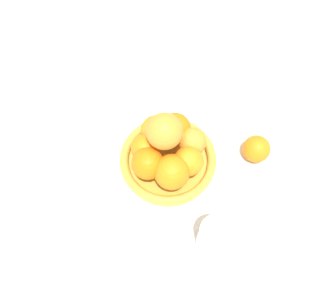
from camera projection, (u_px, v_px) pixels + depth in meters
The scene contains 6 objects.
ground_plane at pixel (168, 164), 0.82m from camera, with size 4.00×4.00×0.00m, color silver.
fruit_bowl at pixel (168, 160), 0.80m from camera, with size 0.24×0.24×0.04m.
orange_pile at pixel (167, 147), 0.75m from camera, with size 0.19×0.19×0.14m.
stray_orange at pixel (256, 149), 0.81m from camera, with size 0.07×0.07×0.07m, color orange.
drinking_glass at pixel (215, 238), 0.68m from camera, with size 0.07×0.07×0.11m, color silver.
napkin_folded at pixel (282, 200), 0.77m from camera, with size 0.11×0.11×0.01m, color beige.
Camera 1 is at (0.27, -0.22, 0.75)m, focal length 35.00 mm.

